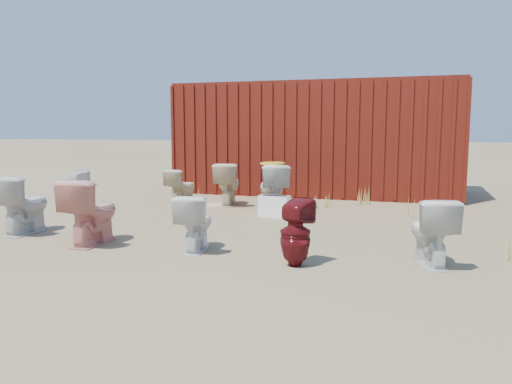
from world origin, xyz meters
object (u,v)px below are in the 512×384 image
(toilet_front_maroon, at_px, (296,233))
(toilet_back_beige_right, at_px, (228,184))
(toilet_front_a, at_px, (24,204))
(toilet_front_c, at_px, (195,222))
(shipping_container, at_px, (318,139))
(toilet_back_yellowlid, at_px, (272,188))
(toilet_back_a, at_px, (78,190))
(loose_tank, at_px, (274,206))
(toilet_front_e, at_px, (431,231))
(toilet_back_beige_left, at_px, (182,187))
(toilet_front_pink, at_px, (92,211))

(toilet_front_maroon, height_order, toilet_back_beige_right, toilet_back_beige_right)
(toilet_front_a, relative_size, toilet_front_c, 1.20)
(shipping_container, distance_m, toilet_back_yellowlid, 3.07)
(toilet_back_a, height_order, loose_tank, toilet_back_a)
(shipping_container, xyz_separation_m, toilet_back_yellowlid, (-0.23, -2.96, -0.79))
(toilet_front_maroon, distance_m, toilet_back_yellowlid, 3.43)
(shipping_container, height_order, toilet_front_a, shipping_container)
(toilet_back_a, xyz_separation_m, toilet_back_beige_right, (2.38, 1.23, 0.05))
(toilet_front_a, height_order, toilet_back_yellowlid, toilet_back_yellowlid)
(shipping_container, xyz_separation_m, toilet_front_e, (2.28, -5.72, -0.84))
(toilet_back_yellowlid, distance_m, loose_tank, 0.57)
(shipping_container, relative_size, toilet_back_yellowlid, 7.27)
(toilet_front_e, bearing_deg, shipping_container, -84.05)
(toilet_front_c, bearing_deg, loose_tank, -106.57)
(toilet_back_beige_left, distance_m, loose_tank, 2.21)
(toilet_back_a, height_order, toilet_back_beige_right, toilet_back_beige_right)
(toilet_front_pink, xyz_separation_m, toilet_back_yellowlid, (1.47, 3.02, 0.00))
(toilet_front_c, relative_size, loose_tank, 1.35)
(toilet_front_pink, height_order, toilet_front_c, toilet_front_pink)
(toilet_back_beige_left, bearing_deg, loose_tank, 170.72)
(toilet_front_c, height_order, toilet_front_e, toilet_front_e)
(toilet_back_a, bearing_deg, toilet_front_maroon, 166.96)
(shipping_container, height_order, toilet_back_a, shipping_container)
(toilet_front_e, bearing_deg, toilet_back_a, -34.48)
(shipping_container, bearing_deg, toilet_front_a, -117.52)
(toilet_front_a, bearing_deg, loose_tank, -146.64)
(toilet_front_e, relative_size, toilet_back_a, 1.04)
(toilet_front_pink, distance_m, toilet_back_yellowlid, 3.36)
(loose_tank, bearing_deg, toilet_front_maroon, -65.56)
(toilet_back_yellowlid, bearing_deg, toilet_back_a, -13.68)
(toilet_front_c, height_order, loose_tank, toilet_front_c)
(toilet_back_beige_left, xyz_separation_m, loose_tank, (2.05, -0.81, -0.16))
(toilet_front_maroon, xyz_separation_m, toilet_back_beige_right, (-2.16, 3.69, 0.05))
(toilet_back_beige_left, distance_m, toilet_back_beige_right, 0.90)
(toilet_back_beige_right, height_order, toilet_back_yellowlid, toilet_back_yellowlid)
(toilet_front_e, distance_m, toilet_back_beige_left, 5.36)
(toilet_front_maroon, bearing_deg, toilet_front_pink, 14.08)
(loose_tank, bearing_deg, toilet_front_pink, -118.23)
(toilet_back_beige_left, xyz_separation_m, toilet_back_beige_right, (0.88, 0.13, 0.06))
(shipping_container, height_order, toilet_front_maroon, shipping_container)
(toilet_back_yellowlid, xyz_separation_m, loose_tank, (0.17, -0.49, -0.24))
(toilet_front_a, height_order, toilet_front_c, toilet_front_a)
(toilet_front_pink, relative_size, toilet_back_beige_left, 1.23)
(shipping_container, bearing_deg, toilet_front_c, -93.23)
(toilet_front_c, relative_size, toilet_back_a, 0.97)
(toilet_front_pink, xyz_separation_m, toilet_front_maroon, (2.63, -0.21, -0.06))
(toilet_back_a, bearing_deg, toilet_back_beige_right, -137.26)
(toilet_back_a, bearing_deg, toilet_back_beige_left, -128.38)
(toilet_front_c, height_order, toilet_back_yellowlid, toilet_back_yellowlid)
(toilet_back_beige_right, bearing_deg, shipping_container, -127.70)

